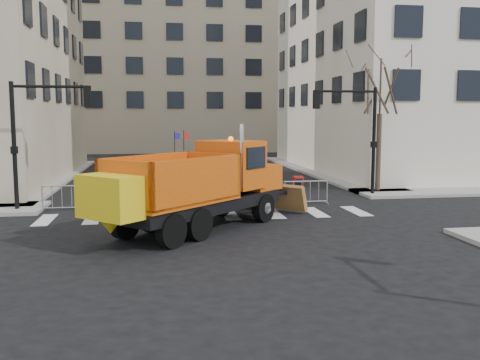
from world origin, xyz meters
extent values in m
plane|color=black|center=(0.00, 0.00, 0.00)|extent=(120.00, 120.00, 0.00)
cube|color=gray|center=(0.00, 8.50, 0.07)|extent=(64.00, 5.00, 0.15)
cube|color=tan|center=(0.00, 52.00, 12.00)|extent=(30.00, 18.00, 24.00)
cylinder|color=black|center=(-8.00, 7.50, 2.70)|extent=(0.18, 0.18, 5.40)
cylinder|color=black|center=(8.50, 9.50, 2.70)|extent=(0.18, 0.18, 5.40)
cube|color=black|center=(-0.75, 2.76, 0.93)|extent=(6.54, 6.57, 0.44)
cylinder|color=black|center=(0.30, 5.28, 0.54)|extent=(1.00, 1.00, 1.07)
cylinder|color=black|center=(1.76, 3.84, 0.54)|extent=(1.00, 1.00, 1.07)
cylinder|color=black|center=(-2.37, 2.58, 0.54)|extent=(1.00, 1.00, 1.07)
cylinder|color=black|center=(-0.92, 1.14, 0.54)|extent=(1.00, 1.00, 1.07)
cylinder|color=black|center=(-3.27, 1.68, 0.54)|extent=(1.00, 1.00, 1.07)
cylinder|color=black|center=(-1.81, 0.24, 0.54)|extent=(1.00, 1.00, 1.07)
cube|color=#CC4F0B|center=(1.44, 4.98, 1.61)|extent=(2.55, 2.55, 0.98)
cube|color=#CC4F0B|center=(0.55, 4.08, 2.19)|extent=(2.69, 2.69, 1.76)
cylinder|color=silver|center=(0.76, 2.84, 2.54)|extent=(0.14, 0.14, 2.34)
cube|color=#CC4F0B|center=(-1.72, 1.79, 1.95)|extent=(4.75, 4.76, 1.61)
cube|color=yellow|center=(-3.57, -0.08, 1.66)|extent=(2.07, 2.07, 1.27)
cube|color=brown|center=(2.61, 6.15, 0.63)|extent=(2.61, 2.60, 1.10)
imported|color=black|center=(1.22, 6.81, 0.80)|extent=(0.61, 0.43, 1.59)
imported|color=black|center=(1.58, 7.00, 0.87)|extent=(0.99, 0.86, 1.73)
imported|color=black|center=(2.31, 6.57, 0.85)|extent=(0.74, 1.07, 1.69)
imported|color=#AEC517|center=(-4.23, 6.96, 1.02)|extent=(1.21, 0.82, 1.73)
cube|color=#A7160C|center=(4.21, 7.94, 0.70)|extent=(0.47, 0.42, 1.10)
camera|label=1|loc=(-2.24, -15.72, 3.95)|focal=40.00mm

